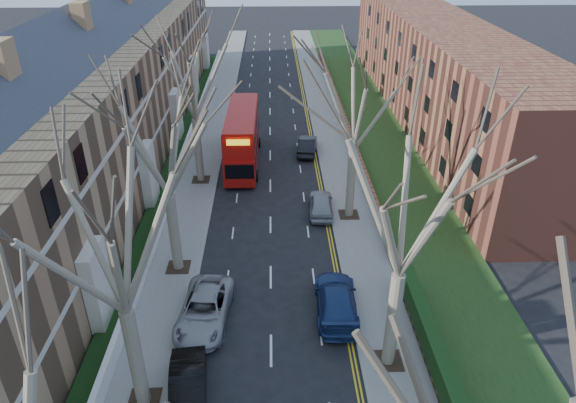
{
  "coord_description": "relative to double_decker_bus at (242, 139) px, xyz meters",
  "views": [
    {
      "loc": [
        0.25,
        -9.89,
        19.19
      ],
      "look_at": [
        1.2,
        19.66,
        2.62
      ],
      "focal_mm": 32.0,
      "sensor_mm": 36.0,
      "label": 1
    }
  ],
  "objects": [
    {
      "name": "pavement_left",
      "position": [
        -3.64,
        7.48,
        -2.21
      ],
      "size": [
        3.0,
        102.0,
        0.12
      ],
      "primitive_type": "cube",
      "color": "slate",
      "rests_on": "ground"
    },
    {
      "name": "tree_left_mid",
      "position": [
        -3.34,
        -25.52,
        7.29
      ],
      "size": [
        10.5,
        10.5,
        14.71
      ],
      "color": "#726452",
      "rests_on": "ground"
    },
    {
      "name": "tree_left_far",
      "position": [
        -3.34,
        -15.52,
        6.97
      ],
      "size": [
        10.15,
        10.15,
        14.22
      ],
      "color": "#726452",
      "rests_on": "ground"
    },
    {
      "name": "car_right_far",
      "position": [
        5.76,
        1.96,
        -1.53
      ],
      "size": [
        2.17,
        4.68,
        1.49
      ],
      "primitive_type": "imported",
      "rotation": [
        0.0,
        0.0,
        3.01
      ],
      "color": "black",
      "rests_on": "ground"
    },
    {
      "name": "terrace_left",
      "position": [
        -11.28,
        -0.52,
        3.26
      ],
      "size": [
        9.7,
        78.0,
        13.6
      ],
      "color": "#98704D",
      "rests_on": "ground"
    },
    {
      "name": "front_wall_left",
      "position": [
        -5.29,
        -0.52,
        -1.65
      ],
      "size": [
        0.3,
        78.0,
        1.0
      ],
      "color": "white",
      "rests_on": "ground"
    },
    {
      "name": "pavement_right",
      "position": [
        8.36,
        7.48,
        -2.21
      ],
      "size": [
        3.0,
        102.0,
        0.12
      ],
      "primitive_type": "cube",
      "color": "slate",
      "rests_on": "ground"
    },
    {
      "name": "tree_left_dist",
      "position": [
        -3.34,
        -3.52,
        7.29
      ],
      "size": [
        10.5,
        10.5,
        14.71
      ],
      "color": "#726452",
      "rests_on": "ground"
    },
    {
      "name": "car_right_mid",
      "position": [
        6.06,
        -8.93,
        -1.53
      ],
      "size": [
        2.0,
        4.42,
        1.47
      ],
      "primitive_type": "imported",
      "rotation": [
        0.0,
        0.0,
        3.08
      ],
      "color": "gray",
      "rests_on": "ground"
    },
    {
      "name": "car_left_far",
      "position": [
        -1.17,
        -20.22,
        -1.5
      ],
      "size": [
        3.05,
        5.74,
        1.54
      ],
      "primitive_type": "imported",
      "rotation": [
        0.0,
        0.0,
        -0.09
      ],
      "color": "#949499",
      "rests_on": "ground"
    },
    {
      "name": "tree_right_far",
      "position": [
        8.06,
        -9.52,
        6.97
      ],
      "size": [
        10.15,
        10.15,
        14.22
      ],
      "color": "#726452",
      "rests_on": "ground"
    },
    {
      "name": "tree_right_mid",
      "position": [
        8.06,
        -23.52,
        7.29
      ],
      "size": [
        10.5,
        10.5,
        14.71
      ],
      "color": "#726452",
      "rests_on": "ground"
    },
    {
      "name": "double_decker_bus",
      "position": [
        0.0,
        0.0,
        0.0
      ],
      "size": [
        2.88,
        11.05,
        4.61
      ],
      "rotation": [
        0.0,
        0.0,
        3.13
      ],
      "color": "#A10F0B",
      "rests_on": "ground"
    },
    {
      "name": "flats_right",
      "position": [
        19.82,
        11.48,
        2.71
      ],
      "size": [
        13.97,
        54.0,
        10.0
      ],
      "color": "brown",
      "rests_on": "ground"
    },
    {
      "name": "car_left_mid",
      "position": [
        -1.34,
        -25.43,
        -1.52
      ],
      "size": [
        2.1,
        4.7,
        1.5
      ],
      "primitive_type": "imported",
      "rotation": [
        0.0,
        0.0,
        0.11
      ],
      "color": "black",
      "rests_on": "ground"
    },
    {
      "name": "car_right_near",
      "position": [
        5.95,
        -19.73,
        -1.47
      ],
      "size": [
        2.45,
        5.56,
        1.59
      ],
      "primitive_type": "imported",
      "rotation": [
        0.0,
        0.0,
        3.1
      ],
      "color": "navy",
      "rests_on": "ground"
    },
    {
      "name": "grass_verge_right",
      "position": [
        12.86,
        7.48,
        -2.12
      ],
      "size": [
        6.0,
        102.0,
        0.06
      ],
      "color": "#1B3513",
      "rests_on": "ground"
    }
  ]
}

